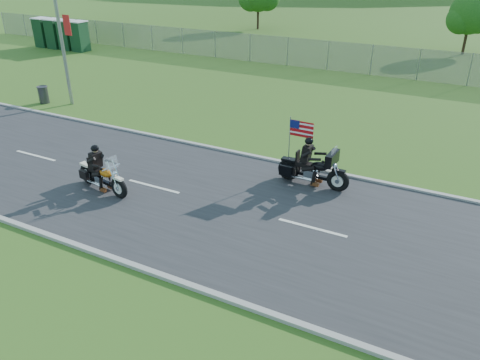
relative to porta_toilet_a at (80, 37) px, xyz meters
The scene contains 13 objects.
ground 27.83m from the porta_toilet_a, 37.69° to the right, with size 420.00×420.00×0.00m, color #2D4515.
road 27.83m from the porta_toilet_a, 37.69° to the right, with size 120.00×8.00×0.04m, color #28282B.
curb_north 25.55m from the porta_toilet_a, 30.48° to the right, with size 120.00×0.18×0.12m, color #9E9B93.
curb_south 30.47m from the porta_toilet_a, 43.74° to the right, with size 120.00×0.18×0.12m, color #9E9B93.
fence 17.26m from the porta_toilet_a, 10.01° to the left, with size 60.00×0.03×2.00m, color gray.
porta_toilet_a is the anchor object (origin of this frame).
porta_toilet_b 1.40m from the porta_toilet_a, behind, with size 1.10×1.10×2.30m, color #103419.
porta_toilet_c 2.80m from the porta_toilet_a, behind, with size 1.10×1.10×2.30m, color #103419.
porta_toilet_d 4.20m from the porta_toilet_a, behind, with size 1.10×1.10×2.30m, color #103419.
tree_fence_near 30.98m from the porta_toilet_a, 24.93° to the left, with size 3.52×3.28×4.75m.
motorcycle_lead 25.85m from the porta_toilet_a, 44.13° to the right, with size 2.53×0.92×1.71m.
motorcycle_follow 28.76m from the porta_toilet_a, 29.64° to the right, with size 2.71×0.89×2.26m.
trash_can 14.37m from the porta_toilet_a, 53.61° to the right, with size 0.53×0.53×0.91m, color #323136.
Camera 1 is at (7.61, -11.82, 7.79)m, focal length 35.00 mm.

